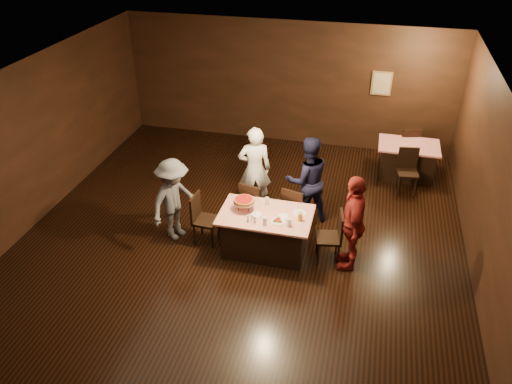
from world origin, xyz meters
TOP-DOWN VIEW (x-y plane):
  - room at (0.00, 0.01)m, footprint 10.00×10.04m
  - main_table at (0.50, 0.45)m, footprint 1.60×1.00m
  - back_table at (2.94, 3.81)m, footprint 1.30×0.90m
  - chair_far_left at (0.10, 1.20)m, footprint 0.51×0.51m
  - chair_far_right at (0.90, 1.20)m, footprint 0.51×0.51m
  - chair_end_left at (-0.60, 0.45)m, footprint 0.44×0.44m
  - chair_end_right at (1.60, 0.45)m, footprint 0.49×0.49m
  - chair_back_near at (2.94, 3.11)m, footprint 0.47×0.47m
  - chair_back_far at (2.94, 4.41)m, footprint 0.51×0.51m
  - diner_white_jacket at (-0.02, 1.76)m, footprint 0.74×0.59m
  - diner_navy_hoodie at (1.04, 1.60)m, footprint 1.05×0.95m
  - diner_grey_knit at (-1.19, 0.46)m, footprint 0.95×1.18m
  - diner_red_shirt at (1.97, 0.39)m, footprint 0.54×1.06m
  - pizza_stand at (0.10, 0.50)m, footprint 0.38×0.38m
  - plate_with_slice at (0.75, 0.27)m, footprint 0.25×0.25m
  - plate_empty at (1.05, 0.60)m, footprint 0.25×0.25m
  - glass_front_left at (0.55, 0.15)m, footprint 0.08×0.08m
  - glass_front_right at (0.95, 0.20)m, footprint 0.08×0.08m
  - glass_amber at (1.10, 0.40)m, footprint 0.08×0.08m
  - glass_back at (0.45, 0.75)m, footprint 0.08×0.08m
  - condiments at (0.32, 0.16)m, footprint 0.17×0.10m
  - napkin_center at (0.80, 0.45)m, footprint 0.19×0.19m
  - napkin_left at (0.35, 0.40)m, footprint 0.21×0.21m

SIDE VIEW (x-z plane):
  - main_table at x=0.50m, z-range 0.00..0.77m
  - back_table at x=2.94m, z-range 0.00..0.77m
  - chair_far_left at x=0.10m, z-range 0.00..0.95m
  - chair_far_right at x=0.90m, z-range 0.00..0.95m
  - chair_end_left at x=-0.60m, z-range 0.00..0.95m
  - chair_end_right at x=1.60m, z-range 0.00..0.95m
  - chair_back_near at x=2.94m, z-range 0.00..0.95m
  - chair_back_far at x=2.94m, z-range 0.00..0.95m
  - napkin_center at x=0.80m, z-range 0.77..0.78m
  - napkin_left at x=0.35m, z-range 0.77..0.78m
  - plate_empty at x=1.05m, z-range 0.77..0.78m
  - plate_with_slice at x=0.75m, z-range 0.76..0.83m
  - diner_grey_knit at x=-1.19m, z-range 0.00..1.59m
  - condiments at x=0.32m, z-range 0.77..0.87m
  - glass_front_left at x=0.55m, z-range 0.77..0.91m
  - glass_front_right at x=0.95m, z-range 0.77..0.91m
  - glass_amber at x=1.10m, z-range 0.77..0.91m
  - glass_back at x=0.45m, z-range 0.77..0.91m
  - diner_red_shirt at x=1.97m, z-range 0.00..1.74m
  - diner_navy_hoodie at x=1.04m, z-range 0.00..1.74m
  - diner_white_jacket at x=-0.02m, z-range 0.00..1.76m
  - pizza_stand at x=0.10m, z-range 0.84..1.06m
  - room at x=0.00m, z-range 0.63..3.65m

